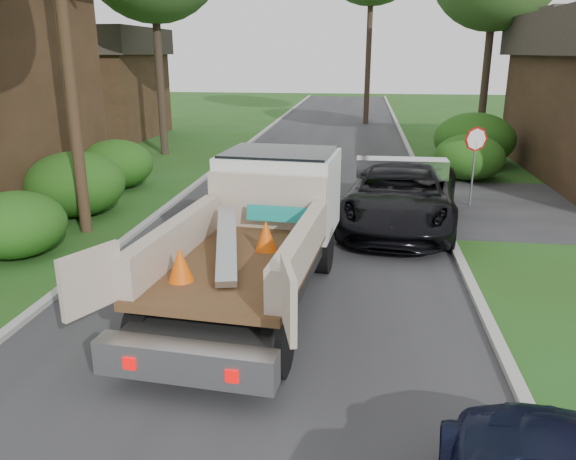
% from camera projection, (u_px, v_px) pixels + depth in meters
% --- Properties ---
extents(ground, '(120.00, 120.00, 0.00)m').
position_uv_depth(ground, '(252.00, 330.00, 9.72)').
color(ground, '#264814').
rests_on(ground, ground).
extents(road, '(8.00, 90.00, 0.02)m').
position_uv_depth(road, '(308.00, 193.00, 19.17)').
color(road, '#28282B').
rests_on(road, ground).
extents(curb_left, '(0.20, 90.00, 0.12)m').
position_uv_depth(curb_left, '(191.00, 188.00, 19.66)').
color(curb_left, '#9E9E99').
rests_on(curb_left, ground).
extents(curb_right, '(0.20, 90.00, 0.12)m').
position_uv_depth(curb_right, '(430.00, 196.00, 18.65)').
color(curb_right, '#9E9E99').
rests_on(curb_right, ground).
extents(stop_sign, '(0.71, 0.32, 2.48)m').
position_uv_depth(stop_sign, '(475.00, 150.00, 17.05)').
color(stop_sign, slate).
rests_on(stop_sign, ground).
extents(utility_pole, '(2.42, 1.25, 10.00)m').
position_uv_depth(utility_pole, '(64.00, 28.00, 13.54)').
color(utility_pole, '#382619').
rests_on(utility_pole, ground).
extents(house_left_far, '(7.56, 7.56, 6.00)m').
position_uv_depth(house_left_far, '(88.00, 82.00, 31.26)').
color(house_left_far, '#342415').
rests_on(house_left_far, ground).
extents(hedge_left_a, '(2.34, 2.34, 1.53)m').
position_uv_depth(hedge_left_a, '(15.00, 225.00, 13.09)').
color(hedge_left_a, '#134810').
rests_on(hedge_left_a, ground).
extents(hedge_left_b, '(2.86, 2.86, 1.87)m').
position_uv_depth(hedge_left_b, '(75.00, 184.00, 16.38)').
color(hedge_left_b, '#134810').
rests_on(hedge_left_b, ground).
extents(hedge_left_c, '(2.60, 2.60, 1.70)m').
position_uv_depth(hedge_left_c, '(116.00, 164.00, 19.75)').
color(hedge_left_c, '#134810').
rests_on(hedge_left_c, ground).
extents(hedge_right_a, '(2.60, 2.60, 1.70)m').
position_uv_depth(hedge_right_a, '(469.00, 157.00, 21.03)').
color(hedge_right_a, '#134810').
rests_on(hedge_right_a, ground).
extents(hedge_right_b, '(3.38, 3.38, 2.21)m').
position_uv_depth(hedge_right_b, '(474.00, 139.00, 23.71)').
color(hedge_right_b, '#134810').
rests_on(hedge_right_b, ground).
extents(flatbed_truck, '(3.42, 7.03, 2.58)m').
position_uv_depth(flatbed_truck, '(265.00, 219.00, 11.25)').
color(flatbed_truck, black).
rests_on(flatbed_truck, ground).
extents(black_pickup, '(3.73, 6.65, 1.76)m').
position_uv_depth(black_pickup, '(401.00, 195.00, 15.37)').
color(black_pickup, black).
rests_on(black_pickup, ground).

